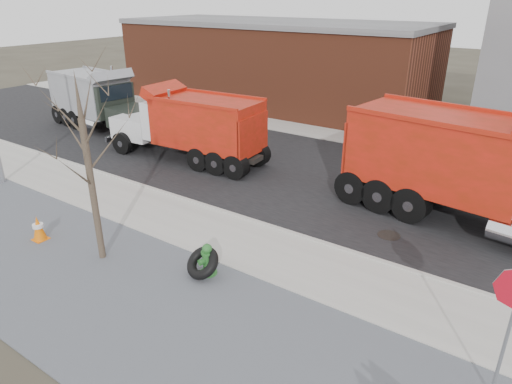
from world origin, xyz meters
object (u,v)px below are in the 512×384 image
Objects in this scene: dump_truck_red_b at (190,124)px; fire_hydrant at (207,261)px; truck_tire at (203,263)px; dump_truck_grey at (99,99)px; dump_truck_red_a at (479,167)px.

fire_hydrant is at bearing 130.66° from dump_truck_red_b.
dump_truck_red_b is at bearing 133.71° from truck_tire.
fire_hydrant is 0.12× the size of dump_truck_grey.
dump_truck_red_a is 1.32× the size of dump_truck_grey.
dump_truck_grey is at bearing 150.87° from truck_tire.
dump_truck_red_b is (-6.38, 6.68, 1.23)m from truck_tire.
truck_tire is 15.92m from dump_truck_grey.
fire_hydrant is 0.86× the size of truck_tire.
dump_truck_red_b is at bearing -1.45° from dump_truck_grey.
fire_hydrant is 0.15m from truck_tire.
dump_truck_red_b is 1.04× the size of dump_truck_grey.
dump_truck_grey is (-18.93, 0.63, -0.28)m from dump_truck_red_a.
truck_tire is 9.32m from dump_truck_red_b.
truck_tire is at bearing -118.21° from dump_truck_red_a.
fire_hydrant is at bearing -118.57° from dump_truck_red_a.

